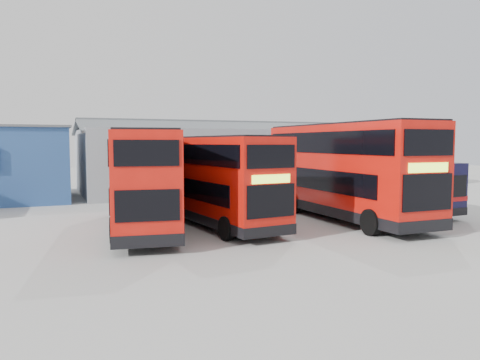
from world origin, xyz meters
TOP-DOWN VIEW (x-y plane):
  - ground_plane at (0.00, 0.00)m, footprint 120.00×120.00m
  - maintenance_shed at (8.00, 20.00)m, footprint 30.50×12.00m
  - double_decker_left at (-5.43, 3.67)m, footprint 4.18×10.97m
  - double_decker_centre at (-1.93, 3.55)m, footprint 3.51×10.38m
  - double_decker_right at (4.82, 2.51)m, footprint 3.16×11.85m
  - single_decker_blue at (8.82, 4.97)m, footprint 3.03×11.07m

SIDE VIEW (x-z plane):
  - ground_plane at x=0.00m, z-range 0.00..0.00m
  - single_decker_blue at x=8.82m, z-range -0.01..2.96m
  - double_decker_centre at x=-1.93m, z-range -0.01..4.30m
  - double_decker_left at x=-5.43m, z-range -0.01..4.53m
  - double_decker_right at x=4.82m, z-range -0.01..4.97m
  - maintenance_shed at x=8.00m, z-range -0.34..5.55m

